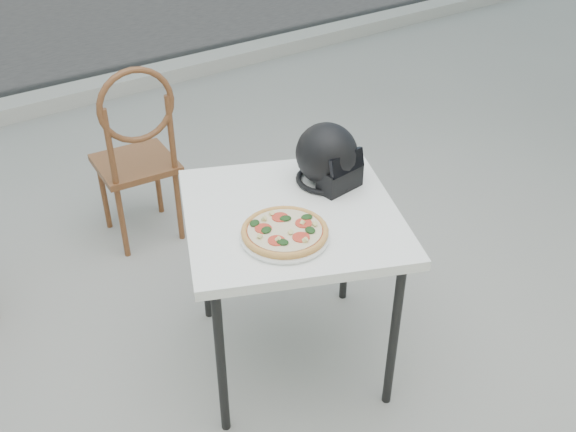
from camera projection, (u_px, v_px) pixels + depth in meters
ground at (230, 337)px, 2.93m from camera, size 80.00×80.00×0.00m
curb at (25, 106)px, 4.93m from camera, size 30.00×0.25×0.12m
cafe_table_main at (291, 226)px, 2.46m from camera, size 1.06×1.06×0.76m
plate at (285, 236)px, 2.27m from camera, size 0.36×0.36×0.02m
pizza at (285, 231)px, 2.26m from camera, size 0.39×0.39×0.04m
helmet at (328, 158)px, 2.54m from camera, size 0.27×0.28×0.25m
cafe_chair_main at (137, 147)px, 3.26m from camera, size 0.43×0.43×1.03m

